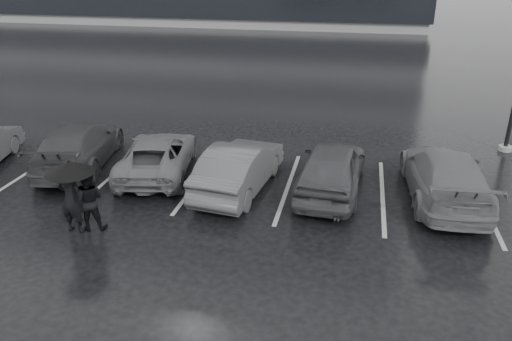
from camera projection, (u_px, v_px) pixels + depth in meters
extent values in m
plane|color=black|center=(251.00, 224.00, 13.03)|extent=(160.00, 160.00, 0.00)
imported|color=black|center=(332.00, 168.00, 14.57)|extent=(2.04, 4.51, 1.50)
imported|color=#303032|center=(239.00, 167.00, 14.72)|extent=(2.01, 4.49, 1.43)
imported|color=#49494C|center=(158.00, 155.00, 15.85)|extent=(2.85, 4.75, 1.23)
imported|color=black|center=(79.00, 145.00, 16.44)|extent=(2.88, 5.13, 1.40)
imported|color=#49494C|center=(445.00, 175.00, 14.14)|extent=(2.31, 5.09, 1.45)
imported|color=black|center=(71.00, 199.00, 12.37)|extent=(0.69, 0.47, 1.83)
imported|color=black|center=(89.00, 200.00, 12.53)|extent=(0.92, 0.80, 1.60)
cylinder|color=black|center=(75.00, 203.00, 12.28)|extent=(0.03, 0.03, 1.71)
cone|color=black|center=(69.00, 167.00, 11.90)|extent=(1.17, 1.17, 0.30)
sphere|color=black|center=(68.00, 161.00, 11.84)|extent=(0.05, 0.05, 0.05)
cylinder|color=gray|center=(505.00, 148.00, 17.87)|extent=(0.45, 0.45, 0.18)
cube|color=#A6A6A9|center=(41.00, 164.00, 16.74)|extent=(0.12, 5.00, 0.00)
cube|color=#A6A6A9|center=(118.00, 171.00, 16.22)|extent=(0.12, 5.00, 0.00)
cube|color=#A6A6A9|center=(200.00, 178.00, 15.69)|extent=(0.12, 5.00, 0.00)
cube|color=#A6A6A9|center=(288.00, 186.00, 15.16)|extent=(0.12, 5.00, 0.00)
cube|color=#A6A6A9|center=(382.00, 195.00, 14.63)|extent=(0.12, 5.00, 0.00)
cube|color=#A6A6A9|center=(484.00, 204.00, 14.11)|extent=(0.12, 5.00, 0.00)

